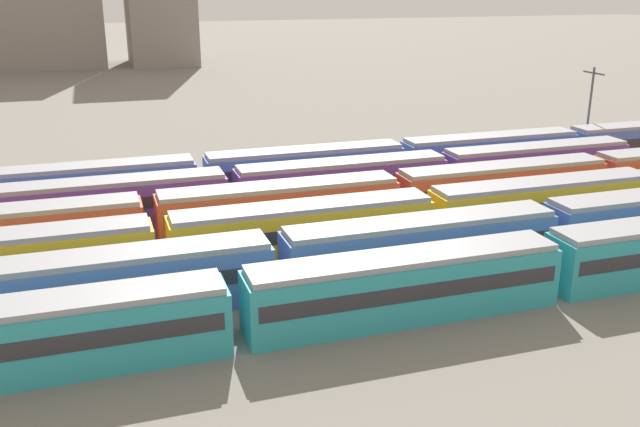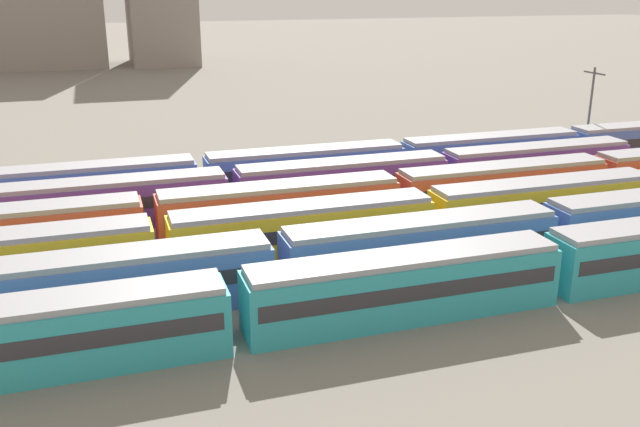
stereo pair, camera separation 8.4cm
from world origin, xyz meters
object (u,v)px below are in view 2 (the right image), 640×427
object	(u,v)px
train_track_0	(404,286)
train_track_1	(421,246)
train_track_2	(543,204)
train_track_4	(342,182)
train_track_5	(491,153)
train_track_3	(397,196)
catenary_pole_1	(590,107)

from	to	relation	value
train_track_0	train_track_1	world-z (taller)	same
train_track_1	train_track_2	bearing A→B (deg)	22.30
train_track_4	train_track_5	size ratio (longest dim) A/B	0.60
train_track_4	train_track_5	distance (m)	18.04
train_track_3	train_track_5	size ratio (longest dim) A/B	0.80
train_track_5	catenary_pole_1	size ratio (longest dim) A/B	9.95
train_track_5	train_track_1	bearing A→B (deg)	-130.22
train_track_2	train_track_5	size ratio (longest dim) A/B	1.00
train_track_2	train_track_4	size ratio (longest dim) A/B	1.68
train_track_1	train_track_4	xyz separation A→B (m)	(0.32, 15.60, 0.00)
train_track_2	catenary_pole_1	distance (m)	26.21
train_track_0	train_track_3	bearing A→B (deg)	67.37
train_track_3	train_track_4	xyz separation A→B (m)	(-2.66, 5.20, -0.00)
catenary_pole_1	train_track_1	bearing A→B (deg)	-142.67
train_track_3	train_track_0	bearing A→B (deg)	-112.63
train_track_4	train_track_5	xyz separation A→B (m)	(17.28, 5.20, 0.00)
train_track_5	train_track_2	bearing A→B (deg)	-107.48
train_track_4	train_track_5	bearing A→B (deg)	16.75
train_track_0	train_track_1	distance (m)	6.28
train_track_4	train_track_5	world-z (taller)	same
train_track_0	train_track_4	world-z (taller)	same
train_track_0	train_track_5	xyz separation A→B (m)	(21.12, 26.00, 0.00)
train_track_1	train_track_3	xyz separation A→B (m)	(2.98, 10.40, 0.00)
train_track_4	train_track_3	bearing A→B (deg)	-62.87
train_track_2	train_track_3	distance (m)	11.01
train_track_0	train_track_5	bearing A→B (deg)	50.92
train_track_3	train_track_5	bearing A→B (deg)	35.44
train_track_1	train_track_2	xyz separation A→B (m)	(12.68, 5.20, 0.00)
train_track_0	train_track_2	distance (m)	19.25
train_track_2	train_track_4	bearing A→B (deg)	139.93
train_track_3	catenary_pole_1	world-z (taller)	catenary_pole_1
train_track_1	train_track_2	size ratio (longest dim) A/B	0.60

